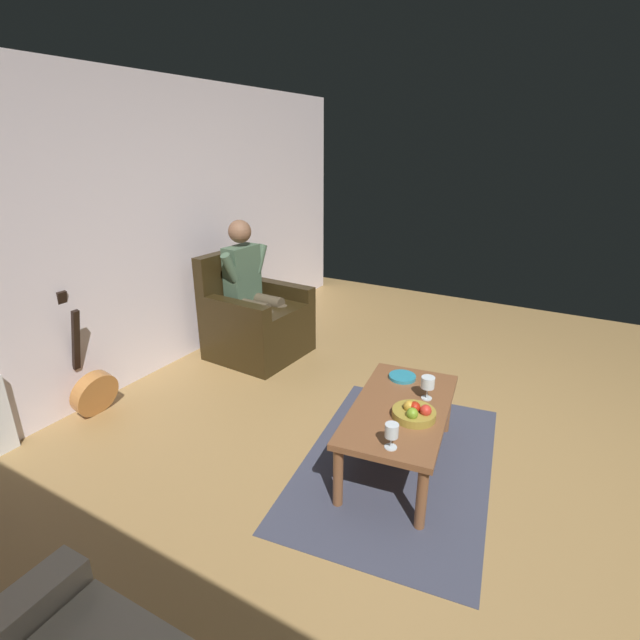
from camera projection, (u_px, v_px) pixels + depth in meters
name	position (u px, v px, depth m)	size (l,w,h in m)	color
ground_plane	(473.00, 468.00, 3.10)	(7.16, 7.16, 0.00)	#A27D4A
wall_back	(138.00, 234.00, 4.00)	(6.37, 0.06, 2.54)	silver
rug	(397.00, 462.00, 3.14)	(1.81, 1.18, 0.01)	#3D4051
armchair	(255.00, 321.00, 4.66)	(0.87, 0.85, 1.02)	black
person_seated	(251.00, 284.00, 4.54)	(0.62, 0.56, 1.33)	#48634A
coffee_table	(400.00, 414.00, 3.01)	(1.17, 0.73, 0.44)	brown
guitar	(93.00, 389.00, 3.65)	(0.36, 0.31, 0.99)	#BC773B
wine_glass_near	(392.00, 432.00, 2.55)	(0.08, 0.08, 0.15)	silver
wine_glass_far	(428.00, 384.00, 3.04)	(0.09, 0.09, 0.16)	silver
fruit_bowl	(414.00, 413.00, 2.85)	(0.26, 0.26, 0.11)	olive
decorative_dish	(402.00, 377.00, 3.33)	(0.19, 0.19, 0.02)	teal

